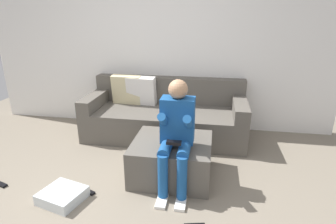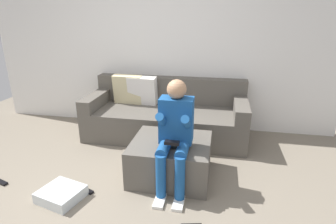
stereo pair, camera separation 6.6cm
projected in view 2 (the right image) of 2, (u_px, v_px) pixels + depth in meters
name	position (u px, v px, depth m)	size (l,w,h in m)	color
ground_plane	(107.00, 210.00, 2.55)	(6.91, 6.91, 0.00)	slate
wall_back	(158.00, 39.00, 4.13)	(5.32, 0.10, 2.69)	white
couch_sectional	(165.00, 115.00, 4.04)	(2.26, 0.92, 0.85)	#59544C
ottoman	(171.00, 159.00, 3.03)	(0.84, 0.76, 0.42)	#59544C
person_seated	(175.00, 130.00, 2.70)	(0.33, 0.60, 1.12)	#194C8C
storage_bin	(61.00, 194.00, 2.68)	(0.38, 0.35, 0.11)	silver
remote_by_storage_bin	(86.00, 190.00, 2.82)	(0.19, 0.05, 0.02)	black
remote_under_side_table	(0.00, 182.00, 2.95)	(0.19, 0.05, 0.02)	black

